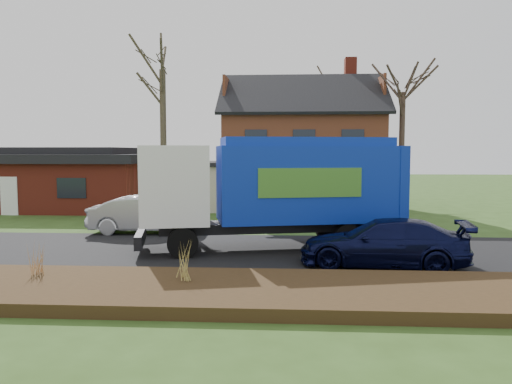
{
  "coord_description": "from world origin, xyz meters",
  "views": [
    {
      "loc": [
        1.09,
        -16.87,
        3.47
      ],
      "look_at": [
        -0.11,
        2.5,
        1.89
      ],
      "focal_mm": 35.0,
      "sensor_mm": 36.0,
      "label": 1
    }
  ],
  "objects": [
    {
      "name": "tree_front_west",
      "position": [
        -5.26,
        8.52,
        8.73
      ],
      "size": [
        3.56,
        3.56,
        10.59
      ],
      "color": "#463D2A",
      "rests_on": "ground"
    },
    {
      "name": "grass_clump_west",
      "position": [
        -5.36,
        -4.64,
        0.73
      ],
      "size": [
        0.32,
        0.27,
        0.85
      ],
      "color": "#AF7E4D",
      "rests_on": "mulch_verge"
    },
    {
      "name": "road",
      "position": [
        0.0,
        0.0,
        0.01
      ],
      "size": [
        80.0,
        7.0,
        0.02
      ],
      "primitive_type": "cube",
      "color": "black",
      "rests_on": "ground"
    },
    {
      "name": "navy_wagon",
      "position": [
        4.0,
        -1.8,
        0.72
      ],
      "size": [
        5.22,
        2.71,
        1.44
      ],
      "primitive_type": "imported",
      "rotation": [
        0.0,
        0.0,
        -1.71
      ],
      "color": "black",
      "rests_on": "ground"
    },
    {
      "name": "tree_front_east",
      "position": [
        7.39,
        11.1,
        7.77
      ],
      "size": [
        3.44,
        3.44,
        9.56
      ],
      "color": "#453429",
      "rests_on": "ground"
    },
    {
      "name": "grass_clump_mid",
      "position": [
        -1.39,
        -4.89,
        0.78
      ],
      "size": [
        0.34,
        0.28,
        0.96
      ],
      "color": "#A59048",
      "rests_on": "mulch_verge"
    },
    {
      "name": "ground",
      "position": [
        0.0,
        0.0,
        0.0
      ],
      "size": [
        120.0,
        120.0,
        0.0
      ],
      "primitive_type": "plane",
      "color": "#2D4818",
      "rests_on": "ground"
    },
    {
      "name": "mulch_verge",
      "position": [
        0.0,
        -5.3,
        0.15
      ],
      "size": [
        80.0,
        3.5,
        0.3
      ],
      "primitive_type": "cube",
      "color": "black",
      "rests_on": "ground"
    },
    {
      "name": "ranch_house",
      "position": [
        -12.0,
        13.0,
        1.81
      ],
      "size": [
        9.8,
        8.2,
        3.7
      ],
      "color": "maroon",
      "rests_on": "ground"
    },
    {
      "name": "tree_back",
      "position": [
        4.63,
        21.06,
        8.82
      ],
      "size": [
        3.34,
        3.34,
        10.59
      ],
      "color": "#3E2F25",
      "rests_on": "ground"
    },
    {
      "name": "garbage_truck",
      "position": [
        0.79,
        0.66,
        2.28
      ],
      "size": [
        9.54,
        4.4,
        3.95
      ],
      "rotation": [
        0.0,
        0.0,
        0.22
      ],
      "color": "black",
      "rests_on": "ground"
    },
    {
      "name": "silver_sedan",
      "position": [
        -4.87,
        3.84,
        0.78
      ],
      "size": [
        4.82,
        1.86,
        1.57
      ],
      "primitive_type": "imported",
      "rotation": [
        0.0,
        0.0,
        1.61
      ],
      "color": "#AAADB1",
      "rests_on": "ground"
    },
    {
      "name": "main_house",
      "position": [
        1.49,
        13.91,
        4.03
      ],
      "size": [
        12.95,
        8.95,
        9.26
      ],
      "color": "beige",
      "rests_on": "ground"
    }
  ]
}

